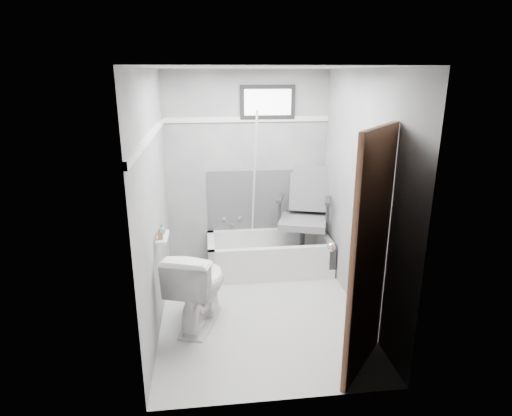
{
  "coord_description": "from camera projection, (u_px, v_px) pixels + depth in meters",
  "views": [
    {
      "loc": [
        -0.51,
        -3.89,
        2.36
      ],
      "look_at": [
        0.0,
        0.35,
        1.0
      ],
      "focal_mm": 30.0,
      "sensor_mm": 36.0,
      "label": 1
    }
  ],
  "objects": [
    {
      "name": "wall_left",
      "position": [
        154.0,
        203.0,
        3.98
      ],
      "size": [
        0.02,
        2.6,
        2.4
      ],
      "primitive_type": "cube",
      "color": "slate",
      "rests_on": "floor"
    },
    {
      "name": "trim_back",
      "position": [
        247.0,
        119.0,
        5.12
      ],
      "size": [
        2.0,
        0.02,
        0.06
      ],
      "primitive_type": "cube",
      "color": "white",
      "rests_on": "wall_back"
    },
    {
      "name": "soap_bottle_a",
      "position": [
        160.0,
        234.0,
        3.87
      ],
      "size": [
        0.05,
        0.05,
        0.11
      ],
      "primitive_type": "imported",
      "rotation": [
        0.0,
        0.0,
        0.04
      ],
      "color": "olive",
      "rests_on": "shelf"
    },
    {
      "name": "toilet",
      "position": [
        198.0,
        286.0,
        4.11
      ],
      "size": [
        0.69,
        0.91,
        0.8
      ],
      "primitive_type": "imported",
      "rotation": [
        0.0,
        0.0,
        2.82
      ],
      "color": "white",
      "rests_on": "floor"
    },
    {
      "name": "wall_back",
      "position": [
        247.0,
        170.0,
        5.32
      ],
      "size": [
        2.0,
        0.02,
        2.4
      ],
      "primitive_type": "cube",
      "color": "slate",
      "rests_on": "floor"
    },
    {
      "name": "window",
      "position": [
        268.0,
        102.0,
        5.09
      ],
      "size": [
        0.66,
        0.04,
        0.4
      ],
      "primitive_type": null,
      "color": "black",
      "rests_on": "wall_back"
    },
    {
      "name": "ceiling",
      "position": [
        261.0,
        67.0,
        3.73
      ],
      "size": [
        2.6,
        2.6,
        0.0
      ],
      "primitive_type": "plane",
      "rotation": [
        3.14,
        0.0,
        0.0
      ],
      "color": "silver",
      "rests_on": "floor"
    },
    {
      "name": "door",
      "position": [
        419.0,
        272.0,
        3.05
      ],
      "size": [
        0.78,
        0.78,
        2.0
      ],
      "primitive_type": null,
      "color": "brown",
      "rests_on": "floor"
    },
    {
      "name": "pole",
      "position": [
        254.0,
        186.0,
        5.15
      ],
      "size": [
        0.02,
        0.62,
        1.86
      ],
      "primitive_type": "cylinder",
      "rotation": [
        0.31,
        0.0,
        0.0
      ],
      "color": "silver",
      "rests_on": "bathtub"
    },
    {
      "name": "bathtub",
      "position": [
        269.0,
        254.0,
        5.3
      ],
      "size": [
        1.5,
        0.7,
        0.42
      ],
      "primitive_type": null,
      "color": "white",
      "rests_on": "floor"
    },
    {
      "name": "faucet",
      "position": [
        232.0,
        220.0,
        5.47
      ],
      "size": [
        0.26,
        0.1,
        0.16
      ],
      "primitive_type": null,
      "color": "silver",
      "rests_on": "wall_back"
    },
    {
      "name": "soap_bottle_b",
      "position": [
        162.0,
        229.0,
        4.0
      ],
      "size": [
        0.1,
        0.1,
        0.1
      ],
      "primitive_type": "imported",
      "rotation": [
        0.0,
        0.0,
        0.45
      ],
      "color": "teal",
      "rests_on": "shelf"
    },
    {
      "name": "wall_right",
      "position": [
        361.0,
        196.0,
        4.2
      ],
      "size": [
        0.02,
        2.6,
        2.4
      ],
      "primitive_type": "cube",
      "color": "slate",
      "rests_on": "floor"
    },
    {
      "name": "office_chair",
      "position": [
        303.0,
        215.0,
        5.22
      ],
      "size": [
        0.82,
        0.82,
        1.14
      ],
      "primitive_type": null,
      "rotation": [
        0.0,
        0.0,
        -0.3
      ],
      "color": "slate",
      "rests_on": "bathtub"
    },
    {
      "name": "wall_front",
      "position": [
        285.0,
        254.0,
        2.86
      ],
      "size": [
        2.0,
        0.02,
        2.4
      ],
      "primitive_type": "cube",
      "color": "slate",
      "rests_on": "floor"
    },
    {
      "name": "shelf",
      "position": [
        163.0,
        237.0,
        3.96
      ],
      "size": [
        0.1,
        0.32,
        0.02
      ],
      "primitive_type": "cube",
      "color": "silver",
      "rests_on": "wall_left"
    },
    {
      "name": "floor",
      "position": [
        260.0,
        309.0,
        4.46
      ],
      "size": [
        2.6,
        2.6,
        0.0
      ],
      "primitive_type": "plane",
      "color": "silver",
      "rests_on": "ground"
    },
    {
      "name": "backerboard",
      "position": [
        267.0,
        200.0,
        5.46
      ],
      "size": [
        1.5,
        0.02,
        0.78
      ],
      "primitive_type": "cube",
      "color": "#4C4C4F",
      "rests_on": "wall_back"
    },
    {
      "name": "trim_left",
      "position": [
        150.0,
        136.0,
        3.79
      ],
      "size": [
        0.02,
        2.6,
        0.06
      ],
      "primitive_type": "cube",
      "color": "white",
      "rests_on": "wall_left"
    }
  ]
}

